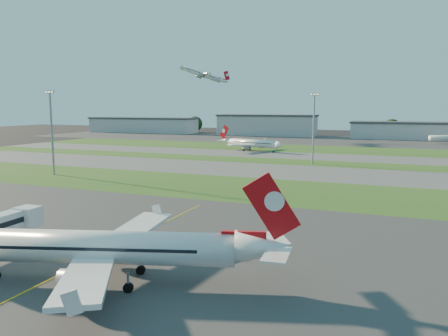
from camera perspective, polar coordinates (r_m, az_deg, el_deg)
The scene contains 21 objects.
ground at distance 71.81m, azimuth -17.16°, elevation -9.35°, with size 700.00×700.00×0.00m, color black.
apron_near at distance 71.81m, azimuth -17.16°, elevation -9.35°, with size 300.00×70.00×0.01m, color #333335.
grass_strip_a at distance 115.68m, azimuth -0.87°, elevation -2.43°, with size 300.00×34.00×0.01m, color #28501A.
taxiway_a at distance 146.32m, azimuth 4.08°, elevation -0.24°, with size 300.00×32.00×0.01m, color #515154.
grass_strip_b at distance 170.11m, azimuth 6.63°, elevation 0.88°, with size 300.00×18.00×0.01m, color #28501A.
taxiway_b at distance 191.31m, azimuth 8.34°, elevation 1.64°, with size 300.00×26.00×0.01m, color #515154.
grass_strip_c at distance 223.39m, azimuth 10.30°, elevation 2.51°, with size 300.00×40.00×0.01m, color #28501A.
apron_far at distance 282.27m, azimuth 12.71°, elevation 3.57°, with size 400.00×80.00×0.01m, color #333335.
yellow_line at distance 68.89m, azimuth -13.87°, elevation -9.97°, with size 0.25×60.00×0.02m, color gold.
airliner_parked at distance 54.70m, azimuth -15.05°, elevation -10.08°, with size 37.75×31.81×12.15m.
airliner_taxiing at distance 207.67m, azimuth 3.65°, elevation 3.25°, with size 33.06×27.90×10.69m.
airliner_departing at distance 298.38m, azimuth -2.90°, elevation 12.12°, with size 27.77×24.17×10.31m.
light_mast_west at distance 144.20m, azimuth -21.60°, elevation 5.01°, with size 3.20×0.70×25.80m.
light_mast_centre at distance 163.72m, azimuth 11.63°, elevation 5.70°, with size 3.20×0.70×25.80m.
hangar_far_west at distance 364.15m, azimuth -10.55°, elevation 5.56°, with size 91.80×23.00×12.20m.
hangar_west at distance 320.85m, azimuth 5.61°, elevation 5.60°, with size 71.40×23.00×15.20m.
hangar_east at distance 308.69m, azimuth 23.80°, elevation 4.50°, with size 81.60×23.00×11.20m.
tree_far_west at distance 397.31m, azimuth -14.47°, elevation 5.68°, with size 11.00×11.00×12.00m.
tree_west at distance 357.99m, azimuth -3.81°, elevation 5.79°, with size 12.10×12.10×13.20m.
tree_mid_west at distance 325.72m, azimuth 10.39°, elevation 5.23°, with size 9.90×9.90×10.80m.
tree_mid_east at distance 322.43m, azimuth 21.06°, elevation 4.97°, with size 11.55×11.55×12.60m.
Camera 1 is at (43.54, -53.10, 21.02)m, focal length 35.00 mm.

